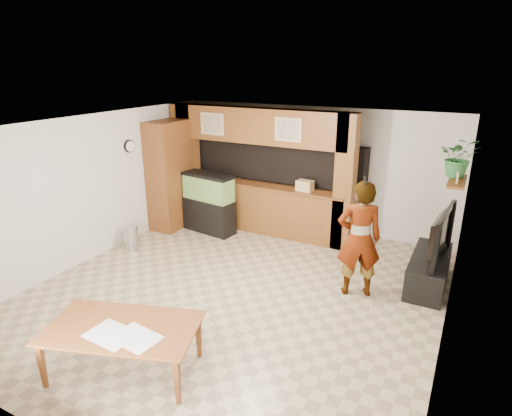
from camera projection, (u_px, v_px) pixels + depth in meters
The scene contains 21 objects.
floor at pixel (237, 291), 6.79m from camera, with size 6.50×6.50×0.00m, color tan.
ceiling at pixel (234, 127), 5.95m from camera, with size 6.50×6.50×0.00m, color white.
wall_back at pixel (312, 169), 9.10m from camera, with size 6.00×6.00×0.00m, color beige.
wall_left at pixel (92, 188), 7.69m from camera, with size 6.50×6.50×0.00m, color beige.
wall_right at pixel (455, 254), 5.05m from camera, with size 6.50×6.50×0.00m, color beige.
partition at pixel (260, 169), 8.99m from camera, with size 4.20×0.99×2.60m.
wall_clock at pixel (129, 146), 8.32m from camera, with size 0.05×0.25×0.25m.
wall_shelf at pixel (457, 181), 6.63m from camera, with size 0.25×0.90×0.04m, color brown.
pantry_cabinet at pixel (170, 175), 9.14m from camera, with size 0.58×0.94×2.31m, color brown.
trash_can at pixel (131, 237), 8.25m from camera, with size 0.27×0.27×0.49m, color #B2B2B7.
aquarium at pixel (209, 204), 9.01m from camera, with size 1.14×0.43×1.27m.
tv_stand at pixel (429, 270), 6.93m from camera, with size 0.55×1.51×0.50m, color black.
television at pixel (434, 233), 6.72m from camera, with size 1.38×0.18×0.79m, color black.
photo_frame at pixel (457, 177), 6.43m from camera, with size 0.03×0.13×0.18m, color tan.
potted_plant at pixel (459, 157), 6.71m from camera, with size 0.57×0.49×0.63m, color #2C6E35.
person at pixel (359, 239), 6.45m from camera, with size 0.67×0.44×1.84m, color tan.
microphone at pixel (365, 181), 5.99m from camera, with size 0.03×0.03×0.15m, color black.
dining_table at pixel (123, 351), 4.92m from camera, with size 1.72×0.96×0.61m, color brown.
newspaper_a at pixel (112, 335), 4.70m from camera, with size 0.54×0.39×0.01m, color silver.
newspaper_b at pixel (136, 338), 4.65m from camera, with size 0.51×0.37×0.01m, color silver.
counter_box at pixel (305, 186), 8.41m from camera, with size 0.32×0.21×0.21m, color tan.
Camera 1 is at (3.05, -5.17, 3.45)m, focal length 30.00 mm.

